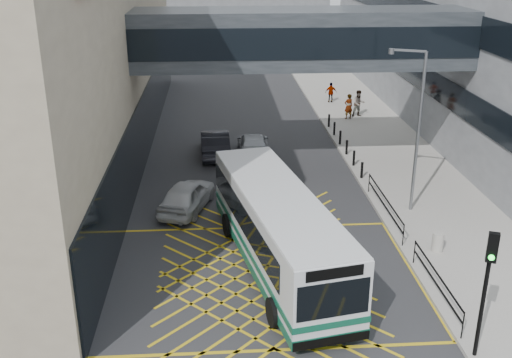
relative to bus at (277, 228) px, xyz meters
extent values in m
plane|color=#333335|center=(-0.63, -0.90, -1.73)|extent=(120.00, 120.00, 0.00)
cube|color=black|center=(-6.59, 15.10, 0.27)|extent=(0.10, 41.50, 4.00)
cube|color=black|center=(11.33, 23.10, 2.27)|extent=(0.10, 43.50, 1.60)
cube|color=black|center=(11.33, 23.10, 6.27)|extent=(0.10, 43.50, 1.60)
cube|color=#33383E|center=(2.37, 11.10, 5.77)|extent=(20.00, 4.00, 3.00)
cube|color=black|center=(2.37, 9.08, 5.77)|extent=(19.50, 0.06, 1.60)
cube|color=black|center=(2.37, 13.12, 5.77)|extent=(19.50, 0.06, 1.60)
cube|color=#A9A49B|center=(8.37, 14.10, -1.65)|extent=(6.00, 54.00, 0.16)
cube|color=gold|center=(-0.63, -0.90, -1.72)|extent=(12.00, 9.00, 0.01)
cube|color=silver|center=(0.02, -0.12, 0.03)|extent=(4.80, 11.69, 2.80)
cube|color=#10523B|center=(0.02, -0.12, -1.19)|extent=(4.85, 11.74, 0.35)
cube|color=#10523B|center=(0.02, -0.12, -0.64)|extent=(4.87, 11.74, 0.23)
cube|color=black|center=(-0.10, 0.49, 0.40)|extent=(4.57, 10.28, 1.09)
cube|color=black|center=(1.15, -5.68, 0.29)|extent=(2.35, 0.55, 1.24)
cube|color=black|center=(1.15, -5.71, 1.23)|extent=(1.84, 0.43, 0.36)
cube|color=silver|center=(0.02, -0.12, 1.44)|extent=(4.76, 11.58, 0.10)
cube|color=black|center=(1.15, -5.71, -1.21)|extent=(2.56, 0.61, 0.31)
cube|color=black|center=(-1.10, 5.47, -1.21)|extent=(2.56, 0.61, 0.31)
cylinder|color=black|center=(-0.52, -4.03, -1.21)|extent=(0.49, 1.07, 1.04)
cylinder|color=black|center=(2.04, -3.52, -1.21)|extent=(0.49, 1.07, 1.04)
cylinder|color=black|center=(-1.91, 2.88, -1.21)|extent=(0.49, 1.07, 1.04)
cylinder|color=black|center=(0.65, 3.39, -1.21)|extent=(0.49, 1.07, 1.04)
imported|color=silver|center=(-3.82, 5.83, -0.96)|extent=(3.35, 5.18, 1.53)
imported|color=#222228|center=(-2.43, 13.96, -0.93)|extent=(2.19, 5.15, 1.59)
imported|color=#9A9EA3|center=(-0.08, 13.72, -0.99)|extent=(2.09, 4.76, 1.47)
cylinder|color=black|center=(5.62, -6.24, 0.28)|extent=(0.17, 0.17, 3.69)
cube|color=black|center=(5.53, -6.46, 2.34)|extent=(0.35, 0.29, 0.92)
sphere|color=#19E533|center=(5.49, -6.56, 2.07)|extent=(0.23, 0.23, 0.17)
cylinder|color=slate|center=(7.02, 4.77, 2.24)|extent=(0.20, 0.20, 7.62)
cube|color=slate|center=(6.32, 5.07, 6.06)|extent=(1.44, 0.69, 0.10)
cylinder|color=slate|center=(5.62, 5.37, 5.98)|extent=(0.35, 0.35, 0.24)
cylinder|color=#ADA89E|center=(6.83, 0.55, -1.16)|extent=(0.47, 0.47, 0.82)
cube|color=black|center=(5.52, -2.90, -0.62)|extent=(0.05, 5.00, 0.05)
cube|color=black|center=(5.52, -2.90, -1.02)|extent=(0.05, 5.00, 0.05)
cube|color=black|center=(5.52, 4.10, -0.62)|extent=(0.05, 6.00, 0.05)
cube|color=black|center=(5.52, 4.10, -1.02)|extent=(0.05, 6.00, 0.05)
cylinder|color=black|center=(5.52, -5.40, -1.07)|extent=(0.04, 0.04, 1.00)
cylinder|color=black|center=(5.52, -0.40, -1.07)|extent=(0.04, 0.04, 1.00)
cylinder|color=black|center=(5.52, 1.10, -1.07)|extent=(0.04, 0.04, 1.00)
cylinder|color=black|center=(5.52, 7.10, -1.07)|extent=(0.04, 0.04, 1.00)
cylinder|color=black|center=(5.62, 9.10, -1.12)|extent=(0.14, 0.14, 0.90)
cylinder|color=black|center=(5.62, 11.10, -1.12)|extent=(0.14, 0.14, 0.90)
cylinder|color=black|center=(5.62, 13.10, -1.12)|extent=(0.14, 0.14, 0.90)
cylinder|color=black|center=(5.62, 15.10, -1.12)|extent=(0.14, 0.14, 0.90)
cylinder|color=black|center=(5.62, 17.10, -1.12)|extent=(0.14, 0.14, 0.90)
cylinder|color=black|center=(5.62, 19.10, -1.12)|extent=(0.14, 0.14, 0.90)
imported|color=gray|center=(7.41, 21.09, -0.64)|extent=(0.87, 0.74, 1.85)
imported|color=gray|center=(8.31, 21.65, -0.59)|extent=(1.05, 0.74, 1.96)
imported|color=gray|center=(7.04, 26.08, -0.76)|extent=(0.95, 0.46, 1.60)
camera|label=1|loc=(-2.28, -21.22, 10.44)|focal=42.00mm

